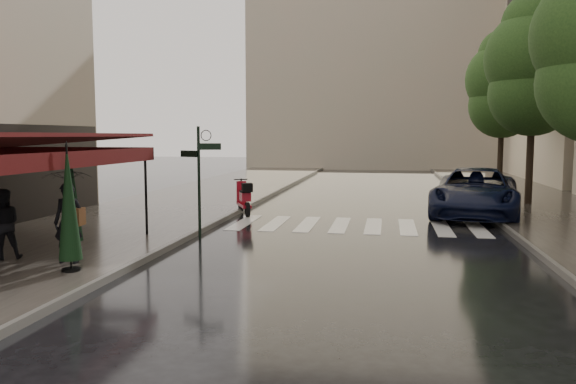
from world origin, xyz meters
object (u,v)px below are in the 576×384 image
(pedestrian_with_umbrella, at_px, (67,186))
(parasol_front, at_px, (69,203))
(pedestrian_terrace, at_px, (3,224))
(scooter, at_px, (244,199))
(parasol_back, at_px, (73,199))
(parked_car, at_px, (476,192))

(pedestrian_with_umbrella, bearing_deg, parasol_front, -62.05)
(pedestrian_terrace, height_order, parasol_front, parasol_front)
(pedestrian_terrace, bearing_deg, pedestrian_with_umbrella, 139.74)
(pedestrian_with_umbrella, xyz_separation_m, parasol_front, (0.44, -0.68, -0.27))
(scooter, distance_m, parasol_back, 7.69)
(parasol_back, bearing_deg, parasol_front, -60.81)
(parked_car, relative_size, parasol_back, 2.72)
(scooter, relative_size, parasol_back, 0.78)
(parked_car, bearing_deg, scooter, -161.92)
(pedestrian_with_umbrella, distance_m, parasol_back, 1.55)
(parked_car, height_order, parasol_front, parasol_front)
(pedestrian_with_umbrella, relative_size, parasol_back, 1.11)
(parked_car, height_order, parasol_back, parasol_back)
(parasol_back, bearing_deg, pedestrian_terrace, -126.92)
(pedestrian_terrace, distance_m, parasol_back, 1.63)
(pedestrian_terrace, xyz_separation_m, scooter, (3.29, 8.54, -0.32))
(scooter, xyz_separation_m, parasol_front, (-1.22, -9.28, 0.93))
(pedestrian_terrace, relative_size, parked_car, 0.26)
(pedestrian_with_umbrella, height_order, scooter, pedestrian_with_umbrella)
(parasol_back, bearing_deg, parked_car, 38.73)
(scooter, xyz_separation_m, parked_car, (8.16, 1.14, 0.27))
(pedestrian_with_umbrella, distance_m, parked_car, 13.86)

